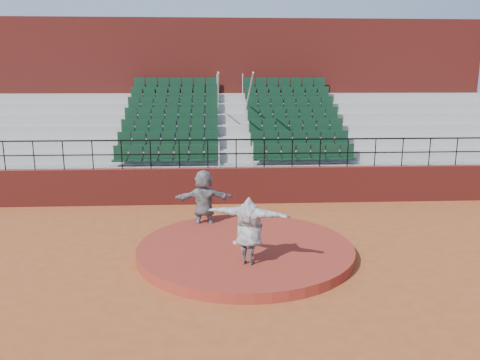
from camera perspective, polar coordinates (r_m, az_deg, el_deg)
name	(u,v)px	position (r m, az deg, el deg)	size (l,w,h in m)	color
ground	(245,254)	(12.16, 0.65, -9.02)	(90.00, 90.00, 0.00)	#9D4C23
pitchers_mound	(245,249)	(12.12, 0.65, -8.47)	(5.50, 5.50, 0.25)	maroon
pitching_rubber	(245,242)	(12.21, 0.61, -7.60)	(0.60, 0.15, 0.03)	white
boundary_wall	(236,185)	(16.75, -0.47, -0.66)	(24.00, 0.30, 1.30)	maroon
wall_railing	(236,147)	(16.49, -0.47, 4.01)	(24.04, 0.05, 1.03)	black
seating_deck	(232,148)	(20.17, -0.95, 3.91)	(24.00, 5.97, 4.63)	#999993
press_box_facade	(229,95)	(23.92, -1.34, 10.30)	(24.00, 3.00, 7.10)	maroon
pitcher	(249,231)	(10.67, 1.09, -6.19)	(1.94, 0.53, 1.58)	black
fielder	(204,201)	(13.68, -4.41, -2.53)	(1.71, 0.55, 1.85)	black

